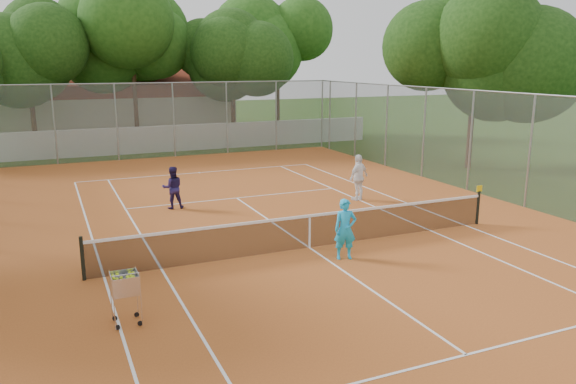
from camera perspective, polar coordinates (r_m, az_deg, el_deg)
name	(u,v)px	position (r m, az deg, el deg)	size (l,w,h in m)	color
ground	(309,249)	(15.72, 2.20, -5.76)	(120.00, 120.00, 0.00)	#1F3D10
court_pad	(309,248)	(15.72, 2.20, -5.72)	(18.00, 34.00, 0.02)	#B25922
court_lines	(309,248)	(15.71, 2.20, -5.68)	(10.98, 23.78, 0.01)	white
tennis_net	(310,231)	(15.56, 2.21, -3.98)	(11.88, 0.10, 0.98)	black
perimeter_fence	(310,178)	(15.19, 2.26, 1.40)	(18.00, 34.00, 4.00)	slate
boundary_wall	(167,139)	(33.32, -12.16, 5.32)	(26.00, 0.30, 1.50)	silver
clubhouse	(110,103)	(42.72, -17.66, 8.61)	(16.40, 9.00, 4.40)	beige
tropical_trees	(154,63)	(35.98, -13.48, 12.60)	(29.00, 19.00, 10.00)	#14330C
player_near	(345,229)	(14.72, 5.83, -3.78)	(0.58, 0.38, 1.60)	#1BABE6
player_far_left	(173,188)	(20.09, -11.64, 0.44)	(0.73, 0.57, 1.50)	#231A4F
player_far_right	(359,177)	(21.07, 7.19, 1.49)	(1.01, 0.42, 1.72)	white
ball_hopper	(126,297)	(11.60, -16.16, -10.18)	(0.55, 0.55, 1.14)	silver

